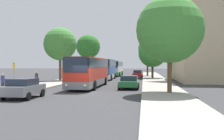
% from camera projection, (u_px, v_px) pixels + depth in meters
% --- Properties ---
extents(ground_plane, '(300.00, 300.00, 0.00)m').
position_uv_depth(ground_plane, '(86.00, 93.00, 23.76)').
color(ground_plane, '#38383A').
rests_on(ground_plane, ground).
extents(sidewalk_left, '(4.00, 120.00, 0.15)m').
position_uv_depth(sidewalk_left, '(13.00, 91.00, 24.60)').
color(sidewalk_left, '#A39E93').
rests_on(sidewalk_left, ground_plane).
extents(sidewalk_right, '(4.00, 120.00, 0.15)m').
position_uv_depth(sidewalk_right, '(165.00, 93.00, 22.91)').
color(sidewalk_right, '#A39E93').
rests_on(sidewalk_right, ground_plane).
extents(bus_front, '(2.89, 12.14, 3.34)m').
position_uv_depth(bus_front, '(89.00, 72.00, 29.87)').
color(bus_front, gray).
rests_on(bus_front, ground_plane).
extents(bus_middle, '(2.80, 10.33, 3.44)m').
position_uv_depth(bus_middle, '(106.00, 69.00, 45.41)').
color(bus_middle, silver).
rests_on(bus_middle, ground_plane).
extents(bus_rear, '(2.84, 11.28, 3.36)m').
position_uv_depth(bus_rear, '(115.00, 68.00, 59.30)').
color(bus_rear, '#238942').
rests_on(bus_rear, ground_plane).
extents(parked_car_left_curb, '(2.23, 3.97, 1.53)m').
position_uv_depth(parked_car_left_curb, '(23.00, 88.00, 20.02)').
color(parked_car_left_curb, slate).
rests_on(parked_car_left_curb, ground_plane).
extents(parked_car_right_near, '(2.13, 4.21, 1.40)m').
position_uv_depth(parked_car_right_near, '(129.00, 82.00, 27.97)').
color(parked_car_right_near, '#236B38').
rests_on(parked_car_right_near, ground_plane).
extents(parked_car_right_far, '(2.09, 4.40, 1.51)m').
position_uv_depth(parked_car_right_far, '(138.00, 74.00, 51.35)').
color(parked_car_right_far, red).
rests_on(parked_car_right_far, ground_plane).
extents(bus_stop_sign, '(0.08, 0.45, 2.68)m').
position_uv_depth(bus_stop_sign, '(14.00, 73.00, 25.75)').
color(bus_stop_sign, gray).
rests_on(bus_stop_sign, sidewalk_left).
extents(pedestrian_waiting_near, '(0.36, 0.36, 1.60)m').
position_uv_depth(pedestrian_waiting_near, '(3.00, 82.00, 24.50)').
color(pedestrian_waiting_near, '#23232D').
rests_on(pedestrian_waiting_near, sidewalk_left).
extents(pedestrian_waiting_far, '(0.36, 0.36, 1.66)m').
position_uv_depth(pedestrian_waiting_far, '(36.00, 79.00, 29.31)').
color(pedestrian_waiting_far, '#23232D').
rests_on(pedestrian_waiting_far, sidewalk_left).
extents(tree_left_near, '(5.12, 5.12, 8.88)m').
position_uv_depth(tree_left_near, '(88.00, 47.00, 56.12)').
color(tree_left_near, brown).
rests_on(tree_left_near, sidewalk_left).
extents(tree_left_far, '(5.17, 5.17, 8.27)m').
position_uv_depth(tree_left_far, '(60.00, 44.00, 41.13)').
color(tree_left_far, brown).
rests_on(tree_left_far, sidewalk_left).
extents(tree_right_near, '(5.18, 5.18, 7.15)m').
position_uv_depth(tree_right_near, '(153.00, 53.00, 48.05)').
color(tree_right_near, '#513D23').
rests_on(tree_right_near, sidewalk_right).
extents(tree_right_mid, '(4.17, 4.17, 8.07)m').
position_uv_depth(tree_right_mid, '(148.00, 49.00, 58.28)').
color(tree_right_mid, '#47331E').
rests_on(tree_right_mid, sidewalk_right).
extents(tree_right_far, '(5.85, 5.85, 8.42)m').
position_uv_depth(tree_right_far, '(170.00, 30.00, 22.78)').
color(tree_right_far, brown).
rests_on(tree_right_far, sidewalk_right).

